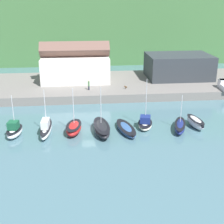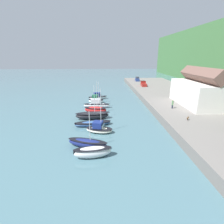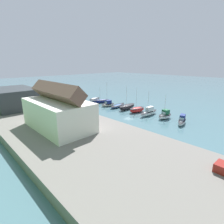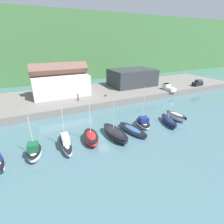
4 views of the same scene
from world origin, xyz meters
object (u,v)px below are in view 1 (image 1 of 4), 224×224
(moored_boat_5, at_px, (126,129))
(person_on_quay, at_px, (89,85))
(moored_boat_6, at_px, (145,123))
(moored_boat_7, at_px, (180,126))
(moored_boat_2, at_px, (46,128))
(moored_boat_3, at_px, (74,128))
(moored_boat_4, at_px, (102,128))
(moored_boat_1, at_px, (14,131))
(moored_boat_8, at_px, (195,122))
(dog_on_quay, at_px, (126,87))

(moored_boat_5, xyz_separation_m, person_on_quay, (-5.51, 18.69, 2.39))
(moored_boat_6, height_order, moored_boat_7, moored_boat_6)
(moored_boat_2, bearing_deg, moored_boat_3, 1.01)
(moored_boat_4, bearing_deg, moored_boat_1, 174.34)
(person_on_quay, bearing_deg, moored_boat_1, -123.55)
(moored_boat_5, bearing_deg, moored_boat_1, 170.01)
(moored_boat_8, bearing_deg, moored_boat_1, 173.66)
(moored_boat_6, height_order, moored_boat_8, moored_boat_6)
(moored_boat_7, xyz_separation_m, dog_on_quay, (-6.46, 18.98, 1.53))
(moored_boat_2, relative_size, moored_boat_5, 0.95)
(moored_boat_2, distance_m, moored_boat_7, 22.03)
(moored_boat_3, distance_m, moored_boat_8, 20.54)
(moored_boat_3, height_order, moored_boat_5, moored_boat_3)
(moored_boat_2, bearing_deg, moored_boat_5, 0.86)
(moored_boat_2, relative_size, moored_boat_6, 0.89)
(moored_boat_7, bearing_deg, moored_boat_2, -163.30)
(moored_boat_1, relative_size, moored_boat_5, 0.86)
(moored_boat_1, distance_m, moored_boat_6, 21.45)
(dog_on_quay, bearing_deg, moored_boat_8, -105.34)
(moored_boat_3, height_order, person_on_quay, moored_boat_3)
(moored_boat_3, relative_size, moored_boat_8, 1.35)
(moored_boat_5, distance_m, moored_boat_7, 9.02)
(moored_boat_1, distance_m, moored_boat_8, 29.93)
(moored_boat_1, height_order, moored_boat_3, moored_boat_3)
(moored_boat_4, xyz_separation_m, person_on_quay, (-1.47, 18.99, 2.03))
(moored_boat_7, bearing_deg, person_on_quay, 145.89)
(moored_boat_2, height_order, moored_boat_8, moored_boat_2)
(person_on_quay, distance_m, dog_on_quay, 8.09)
(moored_boat_5, xyz_separation_m, moored_boat_6, (3.47, 1.36, 0.28))
(moored_boat_6, bearing_deg, moored_boat_1, -162.37)
(dog_on_quay, bearing_deg, moored_boat_3, -164.05)
(person_on_quay, bearing_deg, moored_boat_3, -99.32)
(moored_boat_7, xyz_separation_m, person_on_quay, (-14.53, 19.01, 2.17))
(moored_boat_1, relative_size, moored_boat_2, 0.90)
(moored_boat_3, xyz_separation_m, moored_boat_5, (8.54, -0.26, -0.36))
(moored_boat_5, xyz_separation_m, dog_on_quay, (2.55, 18.66, 1.75))
(moored_boat_1, height_order, dog_on_quay, moored_boat_1)
(moored_boat_3, xyz_separation_m, dog_on_quay, (11.09, 18.40, 1.39))
(person_on_quay, bearing_deg, moored_boat_6, -62.61)
(moored_boat_8, bearing_deg, moored_boat_3, 173.43)
(moored_boat_3, distance_m, moored_boat_5, 8.55)
(moored_boat_4, height_order, moored_boat_6, moored_boat_6)
(moored_boat_6, xyz_separation_m, moored_boat_8, (8.52, -0.73, 0.11))
(moored_boat_2, height_order, dog_on_quay, moored_boat_2)
(moored_boat_8, bearing_deg, moored_boat_5, 175.38)
(moored_boat_7, bearing_deg, moored_boat_8, 36.10)
(moored_boat_2, height_order, moored_boat_3, moored_boat_3)
(moored_boat_7, distance_m, dog_on_quay, 20.11)
(moored_boat_1, height_order, moored_boat_5, moored_boat_1)
(moored_boat_5, relative_size, moored_boat_7, 1.16)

